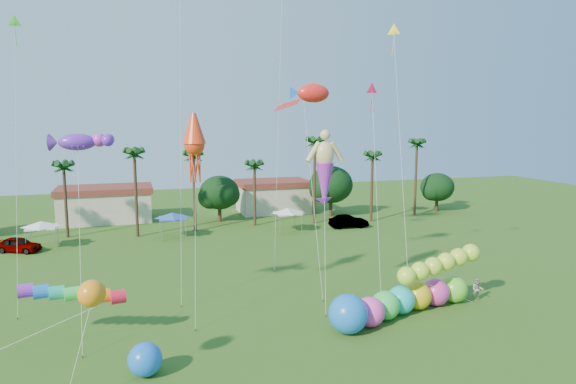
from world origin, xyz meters
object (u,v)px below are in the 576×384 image
object	(u,v)px
car_b	(349,221)
blue_ball	(145,359)
spectator_b	(477,289)
caterpillar_inflatable	(397,302)
car_a	(18,245)

from	to	relation	value
car_b	blue_ball	bearing A→B (deg)	144.25
spectator_b	blue_ball	xyz separation A→B (m)	(-25.16, -4.55, 0.04)
car_b	blue_ball	size ratio (longest dim) A/B	2.65
caterpillar_inflatable	blue_ball	size ratio (longest dim) A/B	6.78
car_b	spectator_b	size ratio (longest dim) A/B	2.78
spectator_b	caterpillar_inflatable	bearing A→B (deg)	-136.53
caterpillar_inflatable	blue_ball	bearing A→B (deg)	174.28
car_a	blue_ball	bearing A→B (deg)	-133.10
car_a	car_b	world-z (taller)	car_b
car_b	spectator_b	world-z (taller)	spectator_b
car_a	car_b	size ratio (longest dim) A/B	0.94
car_a	car_b	xyz separation A→B (m)	(38.56, 0.81, 0.02)
car_a	caterpillar_inflatable	distance (m)	40.68
caterpillar_inflatable	blue_ball	distance (m)	17.77
car_a	blue_ball	xyz separation A→B (m)	(12.06, -31.41, 0.14)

